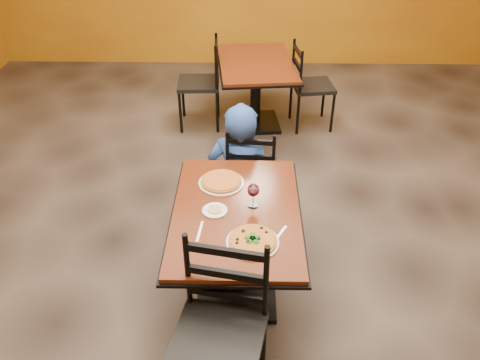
{
  "coord_description": "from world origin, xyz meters",
  "views": [
    {
      "loc": [
        0.07,
        -2.93,
        2.66
      ],
      "look_at": [
        0.02,
        -0.3,
        0.85
      ],
      "focal_mm": 36.57,
      "sensor_mm": 36.0,
      "label": 1
    }
  ],
  "objects_px": {
    "pizza_far": "(221,181)",
    "wine_glass": "(253,195)",
    "side_plate": "(215,211)",
    "table_main": "(236,234)",
    "chair_second_left": "(199,84)",
    "diner": "(240,164)",
    "plate_main": "(253,242)",
    "table_second": "(256,79)",
    "chair_main_far": "(252,170)",
    "pizza_main": "(253,240)",
    "plate_far": "(221,183)",
    "chair_second_right": "(313,86)",
    "chair_main_near": "(217,342)"
  },
  "relations": [
    {
      "from": "chair_main_near",
      "to": "plate_main",
      "type": "distance_m",
      "value": 0.59
    },
    {
      "from": "plate_main",
      "to": "side_plate",
      "type": "xyz_separation_m",
      "value": [
        -0.24,
        0.29,
        0.0
      ]
    },
    {
      "from": "wine_glass",
      "to": "table_second",
      "type": "bearing_deg",
      "value": 89.03
    },
    {
      "from": "chair_second_right",
      "to": "wine_glass",
      "type": "relative_size",
      "value": 5.25
    },
    {
      "from": "pizza_main",
      "to": "plate_far",
      "type": "xyz_separation_m",
      "value": [
        -0.21,
        0.6,
        -0.02
      ]
    },
    {
      "from": "diner",
      "to": "side_plate",
      "type": "height_order",
      "value": "diner"
    },
    {
      "from": "pizza_far",
      "to": "wine_glass",
      "type": "distance_m",
      "value": 0.34
    },
    {
      "from": "plate_main",
      "to": "table_second",
      "type": "bearing_deg",
      "value": 89.08
    },
    {
      "from": "side_plate",
      "to": "table_main",
      "type": "bearing_deg",
      "value": 2.21
    },
    {
      "from": "table_main",
      "to": "table_second",
      "type": "distance_m",
      "value": 2.58
    },
    {
      "from": "table_main",
      "to": "pizza_far",
      "type": "relative_size",
      "value": 4.39
    },
    {
      "from": "chair_main_far",
      "to": "side_plate",
      "type": "relative_size",
      "value": 5.48
    },
    {
      "from": "plate_far",
      "to": "pizza_far",
      "type": "relative_size",
      "value": 1.11
    },
    {
      "from": "chair_second_right",
      "to": "side_plate",
      "type": "distance_m",
      "value": 2.76
    },
    {
      "from": "plate_far",
      "to": "chair_second_right",
      "type": "bearing_deg",
      "value": 68.74
    },
    {
      "from": "plate_far",
      "to": "side_plate",
      "type": "bearing_deg",
      "value": -94.9
    },
    {
      "from": "chair_main_near",
      "to": "pizza_far",
      "type": "relative_size",
      "value": 3.7
    },
    {
      "from": "plate_main",
      "to": "side_plate",
      "type": "distance_m",
      "value": 0.38
    },
    {
      "from": "pizza_far",
      "to": "side_plate",
      "type": "relative_size",
      "value": 1.75
    },
    {
      "from": "chair_second_right",
      "to": "wine_glass",
      "type": "xyz_separation_m",
      "value": [
        -0.67,
        -2.53,
        0.37
      ]
    },
    {
      "from": "chair_second_right",
      "to": "chair_main_near",
      "type": "bearing_deg",
      "value": 158.03
    },
    {
      "from": "plate_main",
      "to": "chair_second_right",
      "type": "bearing_deg",
      "value": 76.82
    },
    {
      "from": "chair_main_far",
      "to": "pizza_main",
      "type": "xyz_separation_m",
      "value": [
        -0.0,
        -1.24,
        0.33
      ]
    },
    {
      "from": "diner",
      "to": "plate_main",
      "type": "relative_size",
      "value": 3.45
    },
    {
      "from": "chair_main_far",
      "to": "diner",
      "type": "xyz_separation_m",
      "value": [
        -0.1,
        -0.06,
        0.1
      ]
    },
    {
      "from": "chair_second_right",
      "to": "diner",
      "type": "distance_m",
      "value": 1.86
    },
    {
      "from": "diner",
      "to": "side_plate",
      "type": "relative_size",
      "value": 6.69
    },
    {
      "from": "chair_main_near",
      "to": "side_plate",
      "type": "bearing_deg",
      "value": 105.22
    },
    {
      "from": "table_second",
      "to": "chair_main_near",
      "type": "relative_size",
      "value": 1.22
    },
    {
      "from": "chair_main_near",
      "to": "chair_second_left",
      "type": "height_order",
      "value": "chair_main_near"
    },
    {
      "from": "chair_second_right",
      "to": "diner",
      "type": "relative_size",
      "value": 0.88
    },
    {
      "from": "chair_second_right",
      "to": "side_plate",
      "type": "bearing_deg",
      "value": 152.75
    },
    {
      "from": "chair_second_left",
      "to": "chair_second_right",
      "type": "distance_m",
      "value": 1.26
    },
    {
      "from": "chair_second_right",
      "to": "pizza_far",
      "type": "height_order",
      "value": "chair_second_right"
    },
    {
      "from": "chair_second_right",
      "to": "plate_main",
      "type": "bearing_deg",
      "value": 159.01
    },
    {
      "from": "table_second",
      "to": "chair_main_far",
      "type": "bearing_deg",
      "value": -91.5
    },
    {
      "from": "chair_main_near",
      "to": "diner",
      "type": "relative_size",
      "value": 0.97
    },
    {
      "from": "chair_second_left",
      "to": "diner",
      "type": "relative_size",
      "value": 0.92
    },
    {
      "from": "chair_main_far",
      "to": "plate_far",
      "type": "distance_m",
      "value": 0.75
    },
    {
      "from": "chair_main_near",
      "to": "pizza_main",
      "type": "relative_size",
      "value": 3.65
    },
    {
      "from": "plate_main",
      "to": "pizza_far",
      "type": "distance_m",
      "value": 0.64
    },
    {
      "from": "chair_main_far",
      "to": "wine_glass",
      "type": "distance_m",
      "value": 0.98
    },
    {
      "from": "chair_main_far",
      "to": "chair_second_left",
      "type": "bearing_deg",
      "value": -64.87
    },
    {
      "from": "chair_main_near",
      "to": "pizza_main",
      "type": "xyz_separation_m",
      "value": [
        0.18,
        0.51,
        0.25
      ]
    },
    {
      "from": "chair_second_left",
      "to": "chair_main_far",
      "type": "bearing_deg",
      "value": 17.17
    },
    {
      "from": "chair_main_far",
      "to": "diner",
      "type": "height_order",
      "value": "diner"
    },
    {
      "from": "diner",
      "to": "wine_glass",
      "type": "xyz_separation_m",
      "value": [
        0.1,
        -0.83,
        0.3
      ]
    },
    {
      "from": "chair_main_far",
      "to": "pizza_main",
      "type": "height_order",
      "value": "chair_main_far"
    },
    {
      "from": "chair_main_near",
      "to": "plate_far",
      "type": "relative_size",
      "value": 3.34
    },
    {
      "from": "table_main",
      "to": "pizza_far",
      "type": "height_order",
      "value": "pizza_far"
    }
  ]
}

